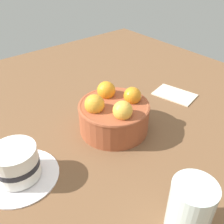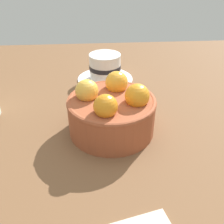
% 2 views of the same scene
% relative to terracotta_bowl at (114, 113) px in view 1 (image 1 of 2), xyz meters
% --- Properties ---
extents(ground_plane, '(1.19, 1.13, 0.03)m').
position_rel_terracotta_bowl_xyz_m(ground_plane, '(-0.00, -0.00, -0.06)').
color(ground_plane, brown).
extents(terracotta_bowl, '(0.17, 0.17, 0.10)m').
position_rel_terracotta_bowl_xyz_m(terracotta_bowl, '(0.00, 0.00, 0.00)').
color(terracotta_bowl, '#9E4C2D').
rests_on(terracotta_bowl, ground_plane).
extents(coffee_cup, '(0.15, 0.15, 0.07)m').
position_rel_terracotta_bowl_xyz_m(coffee_cup, '(-0.00, 0.24, -0.01)').
color(coffee_cup, white).
rests_on(coffee_cup, ground_plane).
extents(water_glass, '(0.07, 0.07, 0.10)m').
position_rel_terracotta_bowl_xyz_m(water_glass, '(-0.27, 0.08, 0.00)').
color(water_glass, silver).
rests_on(water_glass, ground_plane).
extents(folded_napkin, '(0.13, 0.10, 0.01)m').
position_rel_terracotta_bowl_xyz_m(folded_napkin, '(0.01, -0.24, -0.04)').
color(folded_napkin, beige).
rests_on(folded_napkin, ground_plane).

